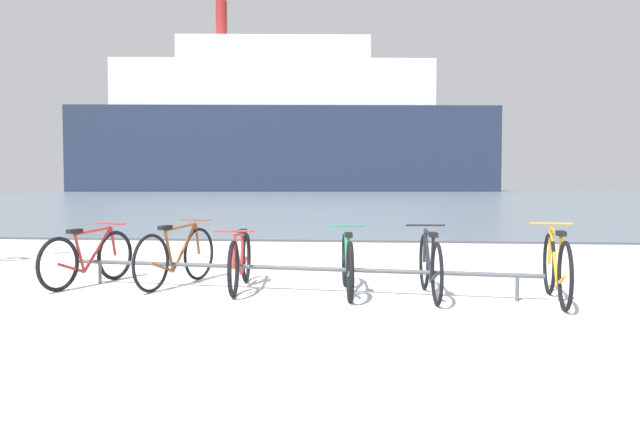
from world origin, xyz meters
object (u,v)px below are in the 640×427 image
Objects in this scene: bicycle_0 at (88,258)px; bicycle_3 at (347,264)px; bicycle_4 at (430,265)px; bicycle_5 at (557,267)px; bicycle_1 at (177,256)px; bicycle_2 at (240,261)px; ferry_ship at (282,128)px.

bicycle_3 is (3.24, -0.27, 0.00)m from bicycle_0.
bicycle_5 is (1.33, -0.17, 0.02)m from bicycle_4.
bicycle_3 is at bearing -9.01° from bicycle_1.
bicycle_4 is at bearing -8.86° from bicycle_1.
bicycle_4 is (0.93, -0.14, 0.01)m from bicycle_3.
bicycle_2 is (0.84, -0.18, -0.03)m from bicycle_1.
bicycle_4 is (3.06, -0.48, -0.01)m from bicycle_1.
bicycle_5 reaches higher than bicycle_1.
bicycle_5 is at bearing -7.50° from bicycle_2.
ferry_ship reaches higher than bicycle_0.
bicycle_2 is at bearing -3.12° from bicycle_0.
ferry_ship is (-14.38, 81.78, 8.63)m from bicycle_4.
bicycle_0 is at bearing 174.05° from bicycle_5.
bicycle_1 is 0.03× the size of ferry_ship.
bicycle_0 is 1.95m from bicycle_2.
bicycle_4 is 0.03× the size of ferry_ship.
bicycle_4 reaches higher than bicycle_0.
bicycle_3 is 83.19m from ferry_ship.
bicycle_5 is (3.55, -0.47, 0.04)m from bicycle_2.
bicycle_1 is 82.53m from ferry_ship.
bicycle_5 reaches higher than bicycle_4.
bicycle_3 is at bearing -4.69° from bicycle_0.
ferry_ship is at bearing 99.36° from bicycle_3.
bicycle_1 is at bearing 168.00° from bicycle_2.
bicycle_1 is 0.99× the size of bicycle_4.
ferry_ship reaches higher than bicycle_4.
bicycle_4 reaches higher than bicycle_3.
bicycle_4 is at bearing 172.79° from bicycle_5.
bicycle_0 is 5.52m from bicycle_5.
bicycle_4 is 83.48m from ferry_ship.
bicycle_2 is 0.99× the size of bicycle_3.
bicycle_3 reaches higher than bicycle_0.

